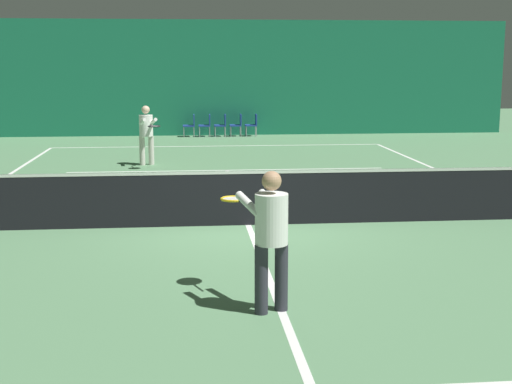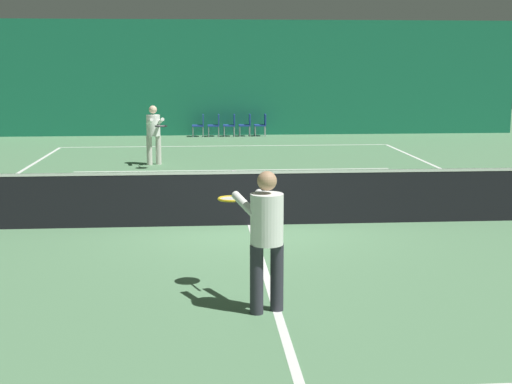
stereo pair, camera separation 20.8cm
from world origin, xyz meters
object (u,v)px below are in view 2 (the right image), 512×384
at_px(player_far, 154,130).
at_px(courtside_chair_2, 231,124).
at_px(courtside_chair_4, 262,123).
at_px(courtside_chair_1, 216,124).
at_px(courtside_chair_0, 200,124).
at_px(courtside_chair_3, 247,123).
at_px(player_near, 265,230).
at_px(tennis_net, 250,196).

distance_m(player_far, courtside_chair_2, 7.89).
bearing_deg(courtside_chair_4, courtside_chair_1, -90.00).
height_order(courtside_chair_0, courtside_chair_2, same).
height_order(courtside_chair_1, courtside_chair_2, same).
distance_m(courtside_chair_2, courtside_chair_3, 0.59).
xyz_separation_m(courtside_chair_0, courtside_chair_4, (2.36, 0.00, 0.00)).
height_order(player_near, courtside_chair_3, player_near).
height_order(player_near, courtside_chair_0, player_near).
distance_m(player_near, courtside_chair_0, 19.41).
bearing_deg(courtside_chair_3, player_near, -3.05).
relative_size(player_near, player_far, 0.99).
bearing_deg(courtside_chair_0, courtside_chair_4, 90.00).
bearing_deg(tennis_net, courtside_chair_3, 86.59).
distance_m(player_near, player_far, 12.07).
distance_m(tennis_net, player_near, 4.35).
bearing_deg(player_far, tennis_net, 0.20).
bearing_deg(player_near, courtside_chair_1, -21.17).
relative_size(courtside_chair_2, courtside_chair_4, 1.00).
bearing_deg(courtside_chair_4, player_far, -25.75).
height_order(tennis_net, courtside_chair_3, tennis_net).
bearing_deg(courtside_chair_2, courtside_chair_1, -90.00).
distance_m(player_far, courtside_chair_4, 8.33).
bearing_deg(courtside_chair_1, player_far, -13.80).
height_order(player_far, courtside_chair_3, player_far).
height_order(tennis_net, courtside_chair_1, tennis_net).
relative_size(tennis_net, courtside_chair_0, 14.29).
relative_size(courtside_chair_2, courtside_chair_3, 1.00).
relative_size(player_near, courtside_chair_3, 1.92).
distance_m(courtside_chair_2, courtside_chair_4, 1.18).
bearing_deg(player_near, courtside_chair_3, -24.66).
xyz_separation_m(tennis_net, courtside_chair_0, (-0.88, 15.06, -0.03)).
bearing_deg(tennis_net, courtside_chair_4, 84.36).
xyz_separation_m(player_far, courtside_chair_0, (1.25, 7.49, -0.46)).
bearing_deg(courtside_chair_3, courtside_chair_2, -90.00).
xyz_separation_m(courtside_chair_3, courtside_chair_4, (0.59, 0.00, 0.00)).
bearing_deg(courtside_chair_1, player_near, 0.44).
bearing_deg(courtside_chair_2, courtside_chair_3, 90.00).
xyz_separation_m(player_far, courtside_chair_3, (3.02, 7.49, -0.46)).
relative_size(player_far, courtside_chair_1, 1.93).
bearing_deg(courtside_chair_1, courtside_chair_4, 90.00).
xyz_separation_m(courtside_chair_0, courtside_chair_2, (1.18, 0.00, 0.00)).
xyz_separation_m(courtside_chair_1, courtside_chair_4, (1.77, 0.00, 0.00)).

